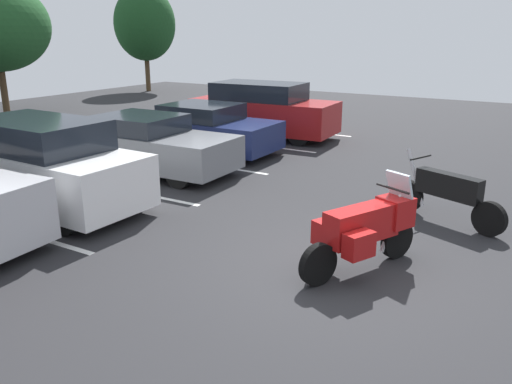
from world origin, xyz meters
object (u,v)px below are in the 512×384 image
motorcycle_touring (366,228)px  motorcycle_second (447,193)px  car_grey (147,144)px  car_red (263,110)px  car_navy (205,129)px  car_white (45,165)px

motorcycle_touring → motorcycle_second: 2.78m
motorcycle_touring → motorcycle_second: bearing=-12.4°
motorcycle_second → car_grey: (-0.07, 7.29, 0.14)m
motorcycle_second → car_red: car_red is taller
motorcycle_second → car_navy: car_navy is taller
car_white → car_grey: bearing=4.3°
motorcycle_touring → car_grey: size_ratio=0.45×
motorcycle_touring → car_navy: bearing=52.6°
car_grey → motorcycle_second: bearing=-89.5°
motorcycle_second → car_white: car_white is taller
car_grey → motorcycle_touring: bearing=-111.5°
motorcycle_second → car_navy: 7.69m
motorcycle_second → car_navy: bearing=71.7°
car_white → car_red: bearing=0.4°
motorcycle_touring → motorcycle_second: motorcycle_touring is taller
motorcycle_touring → car_white: size_ratio=0.49×
motorcycle_touring → car_navy: car_navy is taller
car_grey → car_red: 5.46m
car_grey → car_red: bearing=-2.0°
car_white → car_red: size_ratio=0.87×
motorcycle_touring → motorcycle_second: (2.71, -0.60, -0.09)m
motorcycle_second → car_red: (5.39, 7.10, 0.33)m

